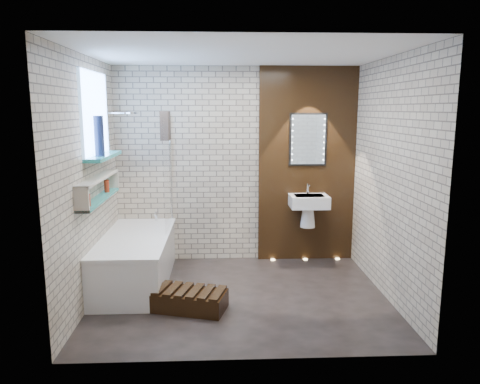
{
  "coord_description": "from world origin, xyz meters",
  "views": [
    {
      "loc": [
        -0.21,
        -4.75,
        2.05
      ],
      "look_at": [
        0.0,
        0.15,
        1.15
      ],
      "focal_mm": 34.01,
      "sensor_mm": 36.0,
      "label": 1
    }
  ],
  "objects_px": {
    "washbasin": "(309,206)",
    "walnut_step": "(184,300)",
    "led_mirror": "(308,140)",
    "bathtub": "(136,259)",
    "bath_screen": "(168,172)"
  },
  "relations": [
    {
      "from": "washbasin",
      "to": "walnut_step",
      "type": "height_order",
      "value": "washbasin"
    },
    {
      "from": "led_mirror",
      "to": "walnut_step",
      "type": "bearing_deg",
      "value": -135.33
    },
    {
      "from": "bathtub",
      "to": "washbasin",
      "type": "xyz_separation_m",
      "value": [
        2.17,
        0.62,
        0.5
      ]
    },
    {
      "from": "bath_screen",
      "to": "walnut_step",
      "type": "distance_m",
      "value": 1.7
    },
    {
      "from": "bathtub",
      "to": "led_mirror",
      "type": "distance_m",
      "value": 2.68
    },
    {
      "from": "washbasin",
      "to": "led_mirror",
      "type": "relative_size",
      "value": 0.83
    },
    {
      "from": "bathtub",
      "to": "led_mirror",
      "type": "xyz_separation_m",
      "value": [
        2.17,
        0.78,
        1.36
      ]
    },
    {
      "from": "washbasin",
      "to": "walnut_step",
      "type": "distance_m",
      "value": 2.18
    },
    {
      "from": "led_mirror",
      "to": "washbasin",
      "type": "bearing_deg",
      "value": -90.0
    },
    {
      "from": "bath_screen",
      "to": "washbasin",
      "type": "height_order",
      "value": "bath_screen"
    },
    {
      "from": "walnut_step",
      "to": "led_mirror",
      "type": "bearing_deg",
      "value": 44.67
    },
    {
      "from": "bathtub",
      "to": "walnut_step",
      "type": "xyz_separation_m",
      "value": [
        0.62,
        -0.75,
        -0.2
      ]
    },
    {
      "from": "walnut_step",
      "to": "washbasin",
      "type": "bearing_deg",
      "value": 41.56
    },
    {
      "from": "bathtub",
      "to": "bath_screen",
      "type": "distance_m",
      "value": 1.14
    },
    {
      "from": "bath_screen",
      "to": "led_mirror",
      "type": "xyz_separation_m",
      "value": [
        1.82,
        0.34,
        0.37
      ]
    }
  ]
}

